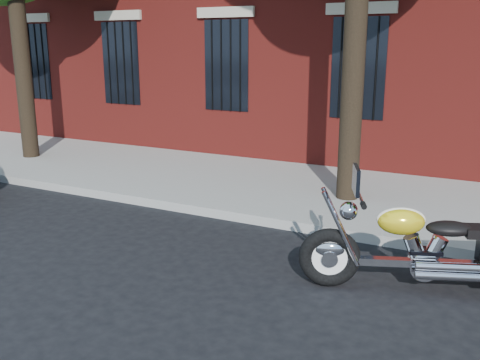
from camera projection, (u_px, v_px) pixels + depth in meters
The scene contains 4 objects.
ground at pixel (243, 260), 6.83m from camera, with size 120.00×120.00×0.00m, color black.
curb at pixel (285, 223), 8.00m from camera, with size 40.00×0.16×0.15m, color gray.
sidewalk at pixel (325, 193), 9.61m from camera, with size 40.00×3.60×0.15m, color gray.
motorcycle at pixel (433, 251), 5.86m from camera, with size 2.73×1.40×1.40m.
Camera 1 is at (2.89, -5.67, 2.69)m, focal length 40.00 mm.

